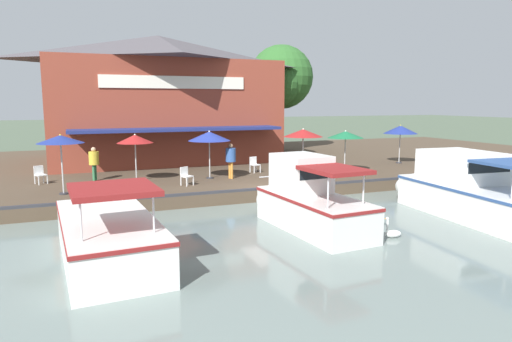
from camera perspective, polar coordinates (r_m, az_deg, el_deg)
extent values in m
plane|color=#4C5B47|center=(20.22, 2.41, -3.96)|extent=(220.00, 220.00, 0.00)
cube|color=#4C3D2D|center=(30.38, -6.13, 0.80)|extent=(22.00, 56.00, 0.60)
cube|color=#2D2D33|center=(20.18, 2.30, -2.10)|extent=(0.20, 50.40, 0.10)
cube|color=brown|center=(31.55, -11.90, 7.28)|extent=(9.92, 13.75, 6.34)
pyramid|color=#4C474C|center=(31.74, -12.13, 14.63)|extent=(10.41, 14.44, 1.79)
cube|color=navy|center=(25.84, -9.56, 5.16)|extent=(1.80, 11.69, 0.16)
cube|color=silver|center=(26.66, -10.10, 10.87)|extent=(0.08, 8.25, 0.70)
cylinder|color=#B7B7B7|center=(22.62, -14.80, 1.38)|extent=(0.06, 0.06, 2.12)
cylinder|color=#2D2D33|center=(22.77, -14.70, -1.20)|extent=(0.36, 0.36, 0.06)
cone|color=maroon|center=(22.52, -14.90, 3.91)|extent=(1.72, 1.72, 0.40)
cone|color=white|center=(22.52, -14.90, 3.96)|extent=(1.07, 1.07, 0.32)
sphere|color=white|center=(22.51, -14.92, 4.41)|extent=(0.08, 0.08, 0.08)
cylinder|color=#B7B7B7|center=(29.94, 17.52, 3.02)|extent=(0.06, 0.06, 2.18)
cylinder|color=#2D2D33|center=(30.05, 17.43, 1.00)|extent=(0.36, 0.36, 0.06)
cone|color=navy|center=(29.86, 17.61, 4.96)|extent=(2.08, 2.08, 0.50)
cone|color=yellow|center=(29.86, 17.61, 5.00)|extent=(1.29, 1.29, 0.40)
sphere|color=yellow|center=(29.85, 17.63, 5.44)|extent=(0.08, 0.08, 0.08)
cylinder|color=#B7B7B7|center=(25.18, 11.05, 2.21)|extent=(0.06, 0.06, 2.12)
cylinder|color=#2D2D33|center=(25.31, 10.99, -0.11)|extent=(0.36, 0.36, 0.06)
cone|color=#19663D|center=(25.09, 11.12, 4.49)|extent=(1.94, 1.94, 0.37)
cone|color=silver|center=(25.09, 11.12, 4.53)|extent=(1.20, 1.20, 0.29)
sphere|color=silver|center=(25.08, 11.13, 4.91)|extent=(0.08, 0.08, 0.08)
cylinder|color=#B7B7B7|center=(20.43, -23.08, 0.54)|extent=(0.06, 0.06, 2.35)
cylinder|color=#2D2D33|center=(20.60, -22.89, -2.61)|extent=(0.36, 0.36, 0.06)
cone|color=navy|center=(20.31, -23.26, 3.68)|extent=(1.87, 1.87, 0.33)
cone|color=yellow|center=(20.31, -23.27, 3.73)|extent=(1.16, 1.16, 0.26)
sphere|color=yellow|center=(20.30, -23.29, 4.14)|extent=(0.08, 0.08, 0.08)
cylinder|color=#B7B7B7|center=(22.86, -5.82, 1.78)|extent=(0.06, 0.06, 2.20)
cylinder|color=#2D2D33|center=(23.01, -5.78, -0.86)|extent=(0.36, 0.36, 0.06)
cone|color=navy|center=(22.76, -5.86, 4.36)|extent=(2.10, 2.10, 0.46)
cone|color=white|center=(22.76, -5.86, 4.41)|extent=(1.30, 1.30, 0.37)
sphere|color=white|center=(22.75, -5.87, 4.94)|extent=(0.08, 0.08, 0.08)
cylinder|color=#B7B7B7|center=(22.63, 5.87, 1.92)|extent=(0.06, 0.06, 2.36)
cylinder|color=#2D2D33|center=(22.80, 5.83, -0.95)|extent=(0.36, 0.36, 0.06)
cone|color=maroon|center=(22.53, 5.92, 4.75)|extent=(1.93, 1.93, 0.37)
cone|color=white|center=(22.53, 5.92, 4.80)|extent=(1.20, 1.20, 0.30)
sphere|color=white|center=(22.52, 5.92, 5.23)|extent=(0.08, 0.08, 0.08)
cube|color=white|center=(21.16, -7.84, -1.23)|extent=(0.05, 0.05, 0.42)
cube|color=white|center=(20.90, -8.65, -1.36)|extent=(0.05, 0.05, 0.42)
cube|color=white|center=(21.45, -8.55, -1.10)|extent=(0.05, 0.05, 0.42)
cube|color=white|center=(21.20, -9.37, -1.24)|extent=(0.05, 0.05, 0.42)
cube|color=white|center=(21.14, -8.62, -0.67)|extent=(0.59, 0.59, 0.05)
cube|color=white|center=(21.26, -8.98, -0.01)|extent=(0.24, 0.41, 0.40)
cube|color=white|center=(26.28, 4.28, 0.74)|extent=(0.05, 0.05, 0.42)
cube|color=white|center=(26.01, 3.65, 0.66)|extent=(0.05, 0.05, 0.42)
cube|color=white|center=(26.57, 3.68, 0.83)|extent=(0.05, 0.05, 0.42)
cube|color=white|center=(26.30, 3.05, 0.76)|extent=(0.05, 0.05, 0.42)
cube|color=white|center=(26.26, 3.67, 1.21)|extent=(0.56, 0.56, 0.05)
cube|color=white|center=(26.38, 3.37, 1.74)|extent=(0.17, 0.43, 0.40)
cube|color=white|center=(23.47, -24.63, -0.97)|extent=(0.05, 0.05, 0.42)
cube|color=white|center=(23.31, -25.52, -1.09)|extent=(0.05, 0.05, 0.42)
cube|color=white|center=(23.83, -25.03, -0.86)|extent=(0.05, 0.05, 0.42)
cube|color=white|center=(23.67, -25.91, -0.97)|extent=(0.05, 0.05, 0.42)
cube|color=white|center=(23.53, -25.31, -0.46)|extent=(0.59, 0.59, 0.05)
cube|color=white|center=(23.69, -25.54, 0.13)|extent=(0.24, 0.41, 0.40)
cube|color=white|center=(24.77, 0.54, 0.28)|extent=(0.05, 0.05, 0.42)
cube|color=white|center=(24.53, -0.22, 0.20)|extent=(0.05, 0.05, 0.42)
cube|color=white|center=(25.09, 0.00, 0.39)|extent=(0.05, 0.05, 0.42)
cube|color=white|center=(24.86, -0.75, 0.31)|extent=(0.05, 0.05, 0.42)
cube|color=white|center=(24.78, -0.11, 0.78)|extent=(0.53, 0.53, 0.05)
cube|color=white|center=(24.91, -0.37, 1.35)|extent=(0.14, 0.44, 0.40)
cylinder|color=#337547|center=(23.53, -19.44, -0.19)|extent=(0.13, 0.13, 0.80)
cylinder|color=#337547|center=(23.39, -19.62, -0.25)|extent=(0.13, 0.13, 0.80)
cylinder|color=gold|center=(23.37, -19.62, 1.52)|extent=(0.47, 0.47, 0.63)
sphere|color=tan|center=(23.32, -19.67, 2.56)|extent=(0.22, 0.22, 0.22)
cylinder|color=orange|center=(22.78, -3.05, 0.09)|extent=(0.13, 0.13, 0.85)
cylinder|color=orange|center=(22.92, -3.29, 0.14)|extent=(0.13, 0.13, 0.85)
cylinder|color=#2D5193|center=(22.75, -3.19, 2.02)|extent=(0.50, 0.50, 0.68)
sphere|color=#9E7051|center=(22.71, -3.20, 3.16)|extent=(0.23, 0.23, 0.23)
cube|color=silver|center=(15.65, 7.21, -5.21)|extent=(4.94, 2.24, 1.19)
ellipsoid|color=silver|center=(17.65, 2.92, -3.57)|extent=(1.83, 1.91, 1.19)
cube|color=maroon|center=(15.53, 7.24, -3.37)|extent=(5.00, 2.28, 0.10)
cube|color=white|center=(16.11, 5.63, -0.26)|extent=(2.10, 1.65, 1.31)
cube|color=black|center=(15.27, 7.57, -0.16)|extent=(0.16, 1.32, 0.46)
cube|color=maroon|center=(14.42, 9.79, 0.15)|extent=(2.16, 1.75, 0.13)
cylinder|color=silver|center=(14.42, 13.30, -2.04)|extent=(0.05, 0.05, 1.04)
cylinder|color=silver|center=(13.64, 9.00, -2.52)|extent=(0.05, 0.05, 1.04)
cylinder|color=silver|center=(17.66, 2.63, -0.61)|extent=(0.15, 1.51, 0.04)
cube|color=white|center=(13.34, -17.96, -8.00)|extent=(5.97, 2.71, 1.19)
ellipsoid|color=white|center=(16.14, -19.35, -5.21)|extent=(2.20, 2.36, 1.19)
cube|color=maroon|center=(13.20, -18.06, -5.86)|extent=(6.04, 2.76, 0.10)
cube|color=maroon|center=(11.64, -17.42, -2.20)|extent=(2.26, 2.13, 0.13)
cylinder|color=silver|center=(11.27, -12.69, -5.01)|extent=(0.05, 0.05, 1.02)
cylinder|color=silver|center=(11.04, -21.06, -5.66)|extent=(0.05, 0.05, 1.02)
cube|color=white|center=(19.02, 26.33, -3.51)|extent=(6.69, 3.20, 1.23)
ellipsoid|color=white|center=(21.43, 20.34, -1.88)|extent=(2.49, 2.75, 1.23)
cube|color=#2D4C84|center=(18.92, 26.44, -1.92)|extent=(6.77, 3.25, 0.10)
cube|color=white|center=(19.65, 24.26, 0.55)|extent=(2.99, 2.38, 1.18)
cube|color=black|center=(18.63, 27.13, 0.42)|extent=(0.20, 1.90, 0.41)
ellipsoid|color=white|center=(15.43, 16.75, -7.53)|extent=(0.36, 0.60, 0.24)
cylinder|color=white|center=(15.25, 16.11, -6.45)|extent=(0.07, 0.07, 0.40)
sphere|color=white|center=(15.19, 16.09, -5.73)|extent=(0.10, 0.10, 0.10)
cone|color=orange|center=(15.16, 15.86, -5.75)|extent=(0.05, 0.07, 0.04)
cylinder|color=brown|center=(37.22, 3.12, 5.73)|extent=(0.47, 0.47, 3.88)
sphere|color=#2D6028|center=(37.23, 3.17, 11.65)|extent=(5.08, 5.08, 5.08)
sphere|color=#2D6028|center=(35.97, 2.74, 10.95)|extent=(3.55, 3.55, 3.55)
cylinder|color=brown|center=(35.21, -19.05, 4.92)|extent=(0.46, 0.46, 3.66)
sphere|color=#427A38|center=(35.19, -19.33, 10.47)|extent=(4.22, 4.22, 4.22)
sphere|color=#427A38|center=(34.30, -20.30, 9.78)|extent=(2.95, 2.95, 2.95)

